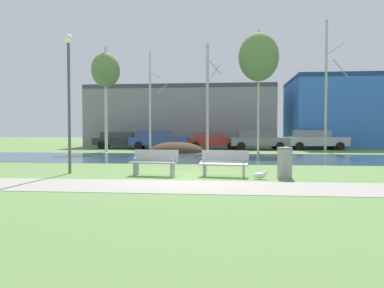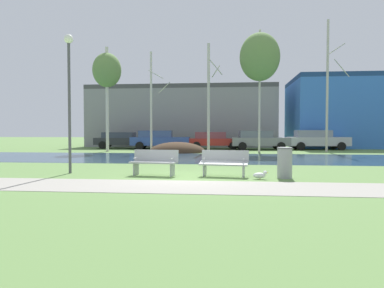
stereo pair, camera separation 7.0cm
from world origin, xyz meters
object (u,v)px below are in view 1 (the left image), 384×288
parked_van_nearest_dark (121,140)px  parked_wagon_fourth_grey (257,140)px  trash_bin (285,162)px  bench_left (154,162)px  parked_suv_fifth_silver (315,139)px  seagull (260,175)px  bench_right (224,162)px  parked_sedan_second_blue (158,139)px  parked_hatch_third_red (212,140)px  streetlamp (69,80)px

parked_van_nearest_dark → parked_wagon_fourth_grey: size_ratio=1.04×
trash_bin → parked_wagon_fourth_grey: size_ratio=0.21×
bench_left → parked_suv_fifth_silver: parked_suv_fifth_silver is taller
seagull → parked_suv_fifth_silver: 19.34m
bench_right → trash_bin: trash_bin is taller
bench_left → parked_sedan_second_blue: size_ratio=0.34×
bench_right → parked_van_nearest_dark: size_ratio=0.34×
bench_left → trash_bin: (4.32, -0.26, 0.04)m
parked_van_nearest_dark → parked_suv_fifth_silver: parked_suv_fifth_silver is taller
trash_bin → parked_wagon_fourth_grey: (0.50, 17.67, 0.28)m
parked_hatch_third_red → parked_suv_fifth_silver: (8.22, -0.09, 0.07)m
bench_left → streetlamp: (-3.13, 0.30, 2.86)m
bench_right → trash_bin: size_ratio=1.67×
bench_left → parked_wagon_fourth_grey: bearing=74.5°
parked_sedan_second_blue → parked_wagon_fourth_grey: (8.09, 0.02, -0.01)m
bench_left → bench_right: bearing=0.0°
bench_right → parked_suv_fifth_silver: (7.00, 17.79, 0.35)m
parked_sedan_second_blue → parked_van_nearest_dark: bearing=162.8°
trash_bin → parked_van_nearest_dark: parked_van_nearest_dark is taller
seagull → parked_hatch_third_red: parked_hatch_third_red is taller
streetlamp → parked_wagon_fourth_grey: (7.95, 17.11, -2.54)m
bench_left → seagull: bench_left is taller
bench_left → trash_bin: size_ratio=1.67×
bench_left → parked_wagon_fourth_grey: (4.82, 17.41, 0.33)m
parked_hatch_third_red → trash_bin: bearing=-80.1°
streetlamp → parked_wagon_fourth_grey: size_ratio=1.06×
seagull → parked_sedan_second_blue: parked_sedan_second_blue is taller
streetlamp → parked_wagon_fourth_grey: streetlamp is taller
bench_right → parked_van_nearest_dark: 20.59m
bench_left → parked_suv_fifth_silver: 20.11m
bench_left → trash_bin: trash_bin is taller
streetlamp → parked_wagon_fourth_grey: 19.04m
parked_sedan_second_blue → parked_suv_fifth_silver: bearing=1.8°
parked_van_nearest_dark → parked_wagon_fourth_grey: parked_wagon_fourth_grey is taller
parked_hatch_third_red → parked_wagon_fourth_grey: 3.69m
parked_van_nearest_dark → parked_hatch_third_red: 7.91m
trash_bin → bench_right: bearing=172.3°
streetlamp → parked_hatch_third_red: 18.28m
parked_hatch_third_red → parked_wagon_fourth_grey: size_ratio=0.98×
bench_left → parked_suv_fifth_silver: bearing=62.2°
parked_hatch_third_red → bench_left: bearing=-93.7°
trash_bin → streetlamp: streetlamp is taller
streetlamp → parked_van_nearest_dark: size_ratio=1.01×
bench_left → parked_van_nearest_dark: (-6.73, 18.46, 0.27)m
streetlamp → parked_hatch_third_red: (4.29, 17.58, -2.59)m
parked_wagon_fourth_grey → parked_van_nearest_dark: bearing=174.8°
bench_left → parked_wagon_fourth_grey: 18.07m
parked_van_nearest_dark → parked_sedan_second_blue: size_ratio=0.99×
bench_right → seagull: size_ratio=3.45×
bench_right → streetlamp: 6.22m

